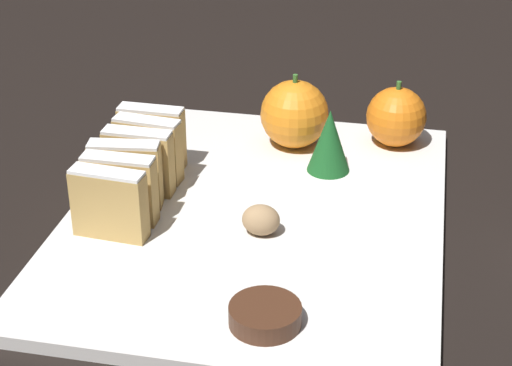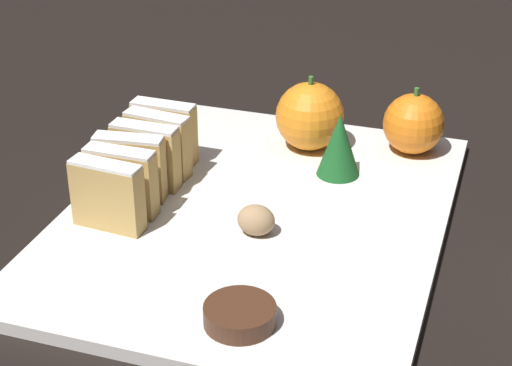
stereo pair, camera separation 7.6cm
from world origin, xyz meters
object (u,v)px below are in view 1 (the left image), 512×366
orange_near (294,114)px  orange_far (396,117)px  chocolate_cookie (265,315)px  walnut (261,220)px

orange_near → orange_far: orange_near is taller
orange_near → chocolate_cookie: bearing=-84.6°
orange_far → chocolate_cookie: bearing=-102.8°
orange_near → chocolate_cookie: size_ratio=1.45×
chocolate_cookie → walnut: bearing=102.7°
walnut → chocolate_cookie: bearing=-77.3°
orange_far → orange_near: bearing=-167.1°
orange_far → chocolate_cookie: (-0.07, -0.33, -0.02)m
orange_near → walnut: (0.00, -0.18, -0.02)m
orange_far → walnut: (-0.10, -0.20, -0.02)m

